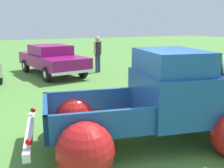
{
  "coord_description": "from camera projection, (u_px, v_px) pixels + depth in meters",
  "views": [
    {
      "loc": [
        -2.91,
        -4.14,
        2.41
      ],
      "look_at": [
        0.0,
        1.4,
        0.97
      ],
      "focal_mm": 41.74,
      "sensor_mm": 36.0,
      "label": 1
    }
  ],
  "objects": [
    {
      "name": "ground_plane",
      "position": [
        143.0,
        143.0,
        5.43
      ],
      "size": [
        80.0,
        80.0,
        0.0
      ],
      "primitive_type": "plane",
      "color": "#548C3D"
    },
    {
      "name": "vintage_pickup_truck",
      "position": [
        162.0,
        107.0,
        5.35
      ],
      "size": [
        4.93,
        3.55,
        1.96
      ],
      "rotation": [
        0.0,
        0.0,
        -0.23
      ],
      "color": "black",
      "rests_on": "ground"
    },
    {
      "name": "show_car_1",
      "position": [
        52.0,
        59.0,
        12.67
      ],
      "size": [
        2.51,
        4.82,
        1.43
      ],
      "rotation": [
        0.0,
        0.0,
        -1.44
      ],
      "color": "black",
      "rests_on": "ground"
    },
    {
      "name": "spectator_0",
      "position": [
        98.0,
        52.0,
        13.18
      ],
      "size": [
        0.52,
        0.45,
        1.83
      ],
      "rotation": [
        0.0,
        0.0,
        5.14
      ],
      "color": "navy",
      "rests_on": "ground"
    }
  ]
}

